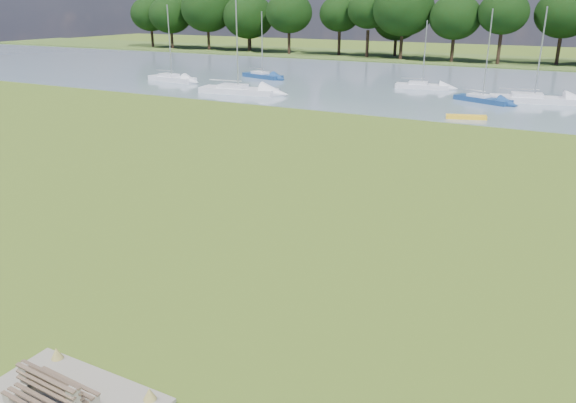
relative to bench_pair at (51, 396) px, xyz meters
The scene contains 12 objects.
ground 14.01m from the bench_pair, 90.00° to the left, with size 220.00×220.00×0.00m, color olive.
river 56.00m from the bench_pair, 90.00° to the left, with size 220.00×40.00×0.10m, color gray.
far_bank 86.00m from the bench_pair, 90.00° to the left, with size 220.00×20.00×0.40m, color #4C6626.
bench_pair is the anchor object (origin of this frame).
kayak 38.02m from the bench_pair, 88.19° to the left, with size 3.02×0.70×0.30m, color yellow.
tree_line 82.75m from the bench_pair, 96.55° to the left, with size 124.47×8.97×10.85m.
sailboat_0 57.99m from the bench_pair, 116.00° to the left, with size 5.80×3.09×7.53m.
sailboat_2 52.78m from the bench_pair, 96.83° to the left, with size 5.61×2.36×6.81m.
sailboat_4 55.72m from the bench_pair, 126.49° to the left, with size 6.36×2.53×8.28m.
sailboat_6 46.61m from the bench_pair, 88.96° to the left, with size 5.40×3.45×8.00m.
sailboat_7 48.90m from the bench_pair, 84.23° to the left, with size 7.76×3.55×8.19m.
sailboat_8 45.95m from the bench_pair, 117.86° to the left, with size 8.05×3.09×9.07m.
Camera 1 is at (9.25, -20.43, 8.54)m, focal length 35.00 mm.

